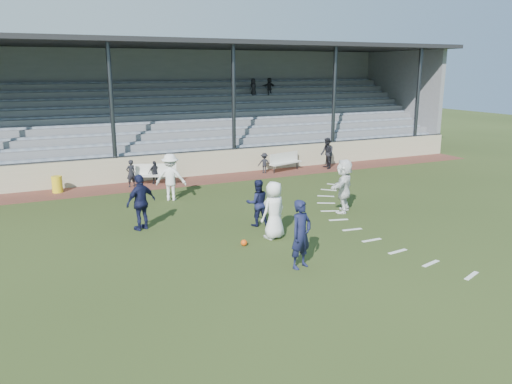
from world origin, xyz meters
TOP-DOWN VIEW (x-y plane):
  - ground at (0.00, 0.00)m, footprint 90.00×90.00m
  - cinder_track at (0.00, 10.50)m, footprint 34.00×2.00m
  - retaining_wall at (0.00, 11.55)m, footprint 34.00×0.18m
  - bench_left at (-1.42, 10.52)m, footprint 2.02×1.10m
  - bench_right at (5.49, 10.76)m, footprint 2.03×1.03m
  - trash_bin at (-5.67, 10.75)m, footprint 0.45×0.45m
  - football at (-0.99, 1.23)m, footprint 0.20×0.20m
  - player_white_lead at (0.16, 1.50)m, footprint 1.04×0.85m
  - player_navy_lead at (-0.27, -0.96)m, footprint 0.80×0.65m
  - player_navy_mid at (0.24, 2.91)m, footprint 0.86×0.71m
  - player_white_wing at (-1.52, 7.46)m, footprint 1.43×1.20m
  - player_navy_wing at (-3.45, 4.13)m, footprint 1.20×0.86m
  - player_white_back at (3.88, 3.09)m, footprint 1.77×1.71m
  - official at (7.83, 10.36)m, footprint 0.77×0.91m
  - sub_left_near at (-2.55, 10.46)m, footprint 0.52×0.43m
  - sub_left_far at (-1.42, 10.58)m, footprint 0.66×0.33m
  - sub_right at (4.28, 10.72)m, footprint 0.76×0.59m
  - grandstand at (0.00, 16.26)m, footprint 34.60×9.00m
  - penalty_arc at (4.12, 0.00)m, footprint 3.89×14.63m

SIDE VIEW (x-z plane):
  - ground at x=0.00m, z-range 0.00..0.00m
  - penalty_arc at x=4.12m, z-range 0.00..0.01m
  - cinder_track at x=0.00m, z-range 0.00..0.02m
  - football at x=-0.99m, z-range 0.00..0.20m
  - trash_bin at x=-5.67m, z-range 0.02..0.73m
  - sub_right at x=4.28m, z-range 0.02..1.06m
  - sub_left_far at x=-1.42m, z-range 0.02..1.10m
  - bench_left at x=-1.42m, z-range 0.11..1.06m
  - bench_right at x=5.49m, z-range 0.11..1.06m
  - retaining_wall at x=0.00m, z-range 0.00..1.20m
  - sub_left_near at x=-2.55m, z-range 0.02..1.26m
  - player_navy_mid at x=0.24m, z-range 0.00..1.61m
  - official at x=7.83m, z-range 0.02..1.67m
  - player_white_lead at x=0.16m, z-range 0.00..1.84m
  - player_navy_wing at x=-3.45m, z-range 0.00..1.88m
  - player_navy_lead at x=-0.27m, z-range 0.00..1.89m
  - player_white_wing at x=-1.52m, z-range 0.00..1.92m
  - player_white_back at x=3.88m, z-range 0.00..2.01m
  - grandstand at x=0.00m, z-range -1.10..5.51m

